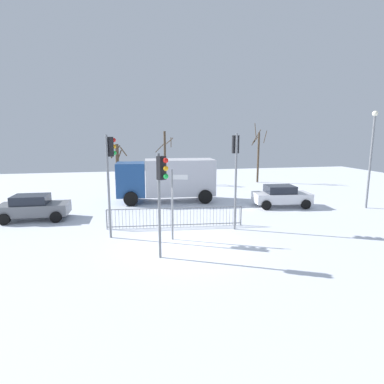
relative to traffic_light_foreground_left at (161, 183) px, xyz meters
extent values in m
plane|color=white|center=(1.18, 1.36, -3.08)|extent=(60.00, 60.00, 0.00)
cylinder|color=slate|center=(-0.08, 0.12, -0.98)|extent=(0.11, 0.11, 4.20)
cube|color=black|center=(0.01, -0.01, 0.57)|extent=(0.39, 0.36, 0.90)
sphere|color=red|center=(0.15, -0.22, 0.87)|extent=(0.20, 0.20, 0.20)
sphere|color=orange|center=(0.15, -0.22, 0.57)|extent=(0.20, 0.20, 0.20)
sphere|color=green|center=(0.15, -0.22, 0.27)|extent=(0.20, 0.20, 0.20)
cylinder|color=slate|center=(-2.16, 3.13, -0.63)|extent=(0.11, 0.11, 4.90)
cube|color=black|center=(-2.03, 3.23, 1.27)|extent=(0.37, 0.39, 0.90)
sphere|color=red|center=(-1.83, 3.39, 1.57)|extent=(0.20, 0.20, 0.20)
sphere|color=orange|center=(-1.83, 3.39, 1.27)|extent=(0.20, 0.20, 0.20)
sphere|color=green|center=(-1.83, 3.39, 0.97)|extent=(0.20, 0.20, 0.20)
cylinder|color=slate|center=(4.16, 3.24, -0.60)|extent=(0.11, 0.11, 4.96)
cube|color=black|center=(4.16, 3.40, 1.33)|extent=(0.32, 0.22, 0.90)
sphere|color=red|center=(4.16, 3.65, 1.63)|extent=(0.20, 0.20, 0.20)
sphere|color=orange|center=(4.16, 3.65, 1.33)|extent=(0.20, 0.20, 0.20)
sphere|color=green|center=(4.16, 3.65, 1.03)|extent=(0.20, 0.20, 0.20)
cylinder|color=slate|center=(0.73, 2.27, -1.41)|extent=(0.09, 0.09, 3.34)
cube|color=white|center=(1.10, 2.12, -0.09)|extent=(0.66, 0.29, 0.22)
cube|color=slate|center=(1.17, 4.24, -2.03)|extent=(7.16, 0.66, 0.04)
cube|color=slate|center=(1.17, 4.24, -2.96)|extent=(7.16, 0.66, 0.04)
cylinder|color=slate|center=(-2.32, 4.55, -2.56)|extent=(0.02, 0.02, 1.05)
cylinder|color=slate|center=(-2.14, 4.53, -2.56)|extent=(0.02, 0.02, 1.05)
cylinder|color=slate|center=(-1.96, 4.52, -2.56)|extent=(0.02, 0.02, 1.05)
cylinder|color=slate|center=(-1.78, 4.50, -2.56)|extent=(0.02, 0.02, 1.05)
cylinder|color=slate|center=(-1.60, 4.49, -2.56)|extent=(0.02, 0.02, 1.05)
cylinder|color=slate|center=(-1.42, 4.47, -2.56)|extent=(0.02, 0.02, 1.05)
cylinder|color=slate|center=(-1.24, 4.45, -2.56)|extent=(0.02, 0.02, 1.05)
cylinder|color=slate|center=(-1.07, 4.44, -2.56)|extent=(0.02, 0.02, 1.05)
cylinder|color=slate|center=(-0.89, 4.42, -2.56)|extent=(0.02, 0.02, 1.05)
cylinder|color=slate|center=(-0.71, 4.41, -2.56)|extent=(0.02, 0.02, 1.05)
cylinder|color=slate|center=(-0.53, 4.39, -2.56)|extent=(0.02, 0.02, 1.05)
cylinder|color=slate|center=(-0.35, 4.38, -2.56)|extent=(0.02, 0.02, 1.05)
cylinder|color=slate|center=(-0.17, 4.36, -2.56)|extent=(0.02, 0.02, 1.05)
cylinder|color=slate|center=(0.01, 4.35, -2.56)|extent=(0.02, 0.02, 1.05)
cylinder|color=slate|center=(0.19, 4.33, -2.56)|extent=(0.02, 0.02, 1.05)
cylinder|color=slate|center=(0.37, 4.31, -2.56)|extent=(0.02, 0.02, 1.05)
cylinder|color=slate|center=(0.54, 4.30, -2.56)|extent=(0.02, 0.02, 1.05)
cylinder|color=slate|center=(0.72, 4.28, -2.56)|extent=(0.02, 0.02, 1.05)
cylinder|color=slate|center=(0.90, 4.27, -2.56)|extent=(0.02, 0.02, 1.05)
cylinder|color=slate|center=(1.08, 4.25, -2.56)|extent=(0.02, 0.02, 1.05)
cylinder|color=slate|center=(1.26, 4.24, -2.56)|extent=(0.02, 0.02, 1.05)
cylinder|color=slate|center=(1.44, 4.22, -2.56)|extent=(0.02, 0.02, 1.05)
cylinder|color=slate|center=(1.62, 4.20, -2.56)|extent=(0.02, 0.02, 1.05)
cylinder|color=slate|center=(1.80, 4.19, -2.56)|extent=(0.02, 0.02, 1.05)
cylinder|color=slate|center=(1.98, 4.17, -2.56)|extent=(0.02, 0.02, 1.05)
cylinder|color=slate|center=(2.16, 4.16, -2.56)|extent=(0.02, 0.02, 1.05)
cylinder|color=slate|center=(2.33, 4.14, -2.56)|extent=(0.02, 0.02, 1.05)
cylinder|color=slate|center=(2.51, 4.13, -2.56)|extent=(0.02, 0.02, 1.05)
cylinder|color=slate|center=(2.69, 4.11, -2.56)|extent=(0.02, 0.02, 1.05)
cylinder|color=slate|center=(2.87, 4.10, -2.56)|extent=(0.02, 0.02, 1.05)
cylinder|color=slate|center=(3.05, 4.08, -2.56)|extent=(0.02, 0.02, 1.05)
cylinder|color=slate|center=(3.23, 4.06, -2.56)|extent=(0.02, 0.02, 1.05)
cylinder|color=slate|center=(3.41, 4.05, -2.56)|extent=(0.02, 0.02, 1.05)
cylinder|color=slate|center=(3.59, 4.03, -2.56)|extent=(0.02, 0.02, 1.05)
cylinder|color=slate|center=(3.77, 4.02, -2.56)|extent=(0.02, 0.02, 1.05)
cylinder|color=slate|center=(3.95, 4.00, -2.56)|extent=(0.02, 0.02, 1.05)
cylinder|color=slate|center=(4.12, 3.99, -2.56)|extent=(0.02, 0.02, 1.05)
cylinder|color=slate|center=(4.30, 3.97, -2.56)|extent=(0.02, 0.02, 1.05)
cylinder|color=slate|center=(4.48, 3.96, -2.56)|extent=(0.02, 0.02, 1.05)
cylinder|color=slate|center=(4.66, 3.94, -2.56)|extent=(0.02, 0.02, 1.05)
cylinder|color=slate|center=(-2.41, 4.56, -2.56)|extent=(0.06, 0.06, 1.05)
cylinder|color=slate|center=(4.75, 3.93, -2.56)|extent=(0.06, 0.06, 1.05)
cube|color=silver|center=(9.05, 7.65, -2.44)|extent=(3.96, 2.10, 0.65)
cube|color=#1E232D|center=(8.91, 7.67, -1.89)|extent=(2.05, 1.70, 0.55)
cylinder|color=black|center=(10.49, 8.35, -2.76)|extent=(0.66, 0.29, 0.64)
cylinder|color=black|center=(10.30, 6.66, -2.76)|extent=(0.66, 0.29, 0.64)
cylinder|color=black|center=(7.80, 8.64, -2.76)|extent=(0.66, 0.29, 0.64)
cylinder|color=black|center=(7.62, 6.95, -2.76)|extent=(0.66, 0.29, 0.64)
cube|color=slate|center=(-6.62, 7.36, -2.44)|extent=(3.84, 1.80, 0.65)
cube|color=#1E232D|center=(-6.77, 7.36, -1.89)|extent=(1.94, 1.55, 0.55)
cylinder|color=black|center=(-5.25, 8.17, -2.76)|extent=(0.65, 0.24, 0.64)
cylinder|color=black|center=(-5.29, 6.47, -2.76)|extent=(0.65, 0.24, 0.64)
cylinder|color=black|center=(-7.95, 8.24, -2.76)|extent=(0.65, 0.24, 0.64)
cylinder|color=black|center=(-7.99, 6.54, -2.76)|extent=(0.65, 0.24, 0.64)
cube|color=silver|center=(2.53, 10.96, -1.28)|extent=(5.13, 2.69, 2.60)
cube|color=navy|center=(-1.02, 11.16, -1.38)|extent=(2.13, 2.41, 2.40)
cylinder|color=black|center=(-1.09, 9.96, -2.58)|extent=(1.02, 0.36, 1.00)
cylinder|color=black|center=(-0.95, 12.36, -2.58)|extent=(1.02, 0.36, 1.00)
cylinder|color=black|center=(4.16, 9.66, -2.58)|extent=(1.02, 0.36, 1.00)
cylinder|color=black|center=(4.29, 12.06, -2.58)|extent=(1.02, 0.36, 1.00)
cylinder|color=slate|center=(14.48, 6.13, -0.03)|extent=(0.14, 0.14, 6.11)
sphere|color=#F2EACC|center=(14.48, 6.13, 3.14)|extent=(0.36, 0.36, 0.36)
cylinder|color=#473828|center=(2.47, 19.52, -0.48)|extent=(0.22, 0.22, 5.20)
cylinder|color=#473828|center=(2.92, 19.88, 1.09)|extent=(0.79, 0.97, 0.76)
cylinder|color=#473828|center=(2.13, 20.09, 0.56)|extent=(1.22, 0.77, 1.06)
cylinder|color=#473828|center=(3.08, 19.44, 1.03)|extent=(0.26, 1.29, 1.01)
cylinder|color=#473828|center=(-2.14, 19.31, -1.09)|extent=(0.32, 0.32, 3.98)
cylinder|color=#473828|center=(-2.29, 19.74, 0.15)|extent=(0.98, 0.44, 1.25)
cylinder|color=#473828|center=(-1.53, 19.04, 0.20)|extent=(0.66, 1.33, 0.96)
cylinder|color=#473828|center=(-1.91, 19.48, -0.14)|extent=(0.48, 0.59, 0.93)
cylinder|color=#473828|center=(11.93, 18.57, -0.55)|extent=(0.20, 0.20, 5.07)
cylinder|color=#473828|center=(11.55, 18.64, 2.22)|extent=(0.22, 0.83, 1.41)
cylinder|color=#473828|center=(12.54, 18.44, 1.54)|extent=(0.35, 1.29, 1.25)
cylinder|color=#473828|center=(11.87, 19.02, 1.59)|extent=(0.96, 0.20, 1.41)
cylinder|color=#473828|center=(11.68, 18.99, 1.13)|extent=(0.92, 0.58, 0.87)
camera|label=1|loc=(-1.29, -12.17, 1.85)|focal=29.95mm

